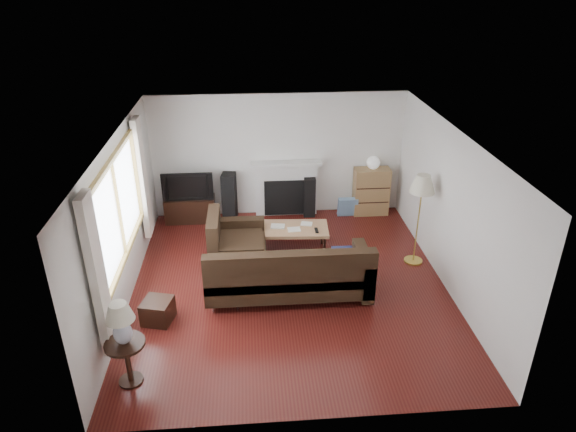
{
  "coord_description": "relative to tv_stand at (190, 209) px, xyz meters",
  "views": [
    {
      "loc": [
        -0.59,
        -6.94,
        4.69
      ],
      "look_at": [
        0.0,
        0.3,
        1.1
      ],
      "focal_mm": 32.0,
      "sensor_mm": 36.0,
      "label": 1
    }
  ],
  "objects": [
    {
      "name": "speaker_left",
      "position": [
        0.79,
        0.04,
        0.23
      ],
      "size": [
        0.31,
        0.36,
        0.96
      ],
      "primitive_type": "cube",
      "rotation": [
        0.0,
        0.0,
        -0.15
      ],
      "color": "black",
      "rests_on": "ground"
    },
    {
      "name": "floor_lamp",
      "position": [
        4.02,
        -1.94,
        0.57
      ],
      "size": [
        0.45,
        0.45,
        1.62
      ],
      "primitive_type": "cube",
      "rotation": [
        0.0,
        0.0,
        0.08
      ],
      "color": "gold",
      "rests_on": "ground"
    },
    {
      "name": "sectional_sofa",
      "position": [
        1.76,
        -2.74,
        0.2
      ],
      "size": [
        2.75,
        2.01,
        0.89
      ],
      "primitive_type": "cube",
      "color": "black",
      "rests_on": "ground"
    },
    {
      "name": "curtain_far",
      "position": [
        -0.6,
        -1.18,
        1.15
      ],
      "size": [
        0.1,
        0.35,
        2.1
      ],
      "primitive_type": "cube",
      "color": "silver",
      "rests_on": "room"
    },
    {
      "name": "side_table",
      "position": [
        -0.35,
        -4.47,
        0.06
      ],
      "size": [
        0.49,
        0.49,
        0.61
      ],
      "primitive_type": "cube",
      "color": "black",
      "rests_on": "ground"
    },
    {
      "name": "footstool",
      "position": [
        -0.18,
        -3.26,
        -0.07
      ],
      "size": [
        0.49,
        0.49,
        0.34
      ],
      "primitive_type": "cube",
      "rotation": [
        0.0,
        0.0,
        -0.25
      ],
      "color": "black",
      "rests_on": "ground"
    },
    {
      "name": "coffee_table",
      "position": [
        1.96,
        -1.4,
        -0.01
      ],
      "size": [
        1.26,
        0.75,
        0.48
      ],
      "primitive_type": "cube",
      "rotation": [
        0.0,
        0.0,
        -0.07
      ],
      "color": "#A3754E",
      "rests_on": "ground"
    },
    {
      "name": "tv_stand",
      "position": [
        0.0,
        0.0,
        0.0
      ],
      "size": [
        0.98,
        0.44,
        0.49
      ],
      "primitive_type": "cube",
      "color": "black",
      "rests_on": "ground"
    },
    {
      "name": "table_lamp",
      "position": [
        -0.35,
        -4.47,
        0.64
      ],
      "size": [
        0.35,
        0.35,
        0.56
      ],
      "primitive_type": "cube",
      "color": "silver",
      "rests_on": "side_table"
    },
    {
      "name": "curtain_near",
      "position": [
        -0.6,
        -4.22,
        1.15
      ],
      "size": [
        0.1,
        0.35,
        2.1
      ],
      "primitive_type": "cube",
      "color": "silver",
      "rests_on": "room"
    },
    {
      "name": "speaker_right",
      "position": [
        2.42,
        0.05,
        0.17
      ],
      "size": [
        0.24,
        0.29,
        0.83
      ],
      "primitive_type": "cube",
      "rotation": [
        0.0,
        0.0,
        -0.05
      ],
      "color": "black",
      "rests_on": "ground"
    },
    {
      "name": "television",
      "position": [
        0.0,
        0.0,
        0.53
      ],
      "size": [
        0.99,
        0.13,
        0.57
      ],
      "primitive_type": "imported",
      "color": "black",
      "rests_on": "tv_stand"
    },
    {
      "name": "fireplace",
      "position": [
        1.95,
        0.14,
        0.33
      ],
      "size": [
        1.4,
        0.26,
        1.15
      ],
      "primitive_type": "cube",
      "color": "white",
      "rests_on": "room"
    },
    {
      "name": "globe_lamp",
      "position": [
        3.69,
        0.03,
        0.87
      ],
      "size": [
        0.26,
        0.26,
        0.26
      ],
      "primitive_type": "sphere",
      "color": "white",
      "rests_on": "bookshelf"
    },
    {
      "name": "window",
      "position": [
        -0.65,
        -2.7,
        1.3
      ],
      "size": [
        0.12,
        2.74,
        1.54
      ],
      "primitive_type": "cube",
      "color": "brown",
      "rests_on": "room"
    },
    {
      "name": "bookshelf",
      "position": [
        3.69,
        0.03,
        0.25
      ],
      "size": [
        0.71,
        0.34,
        0.98
      ],
      "primitive_type": "cube",
      "color": "olive",
      "rests_on": "ground"
    },
    {
      "name": "room",
      "position": [
        1.8,
        -2.5,
        1.0
      ],
      "size": [
        5.1,
        5.6,
        2.54
      ],
      "color": "#4E1511",
      "rests_on": "ground"
    }
  ]
}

